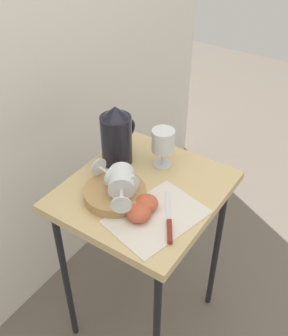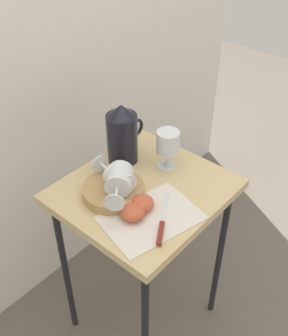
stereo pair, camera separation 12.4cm
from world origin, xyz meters
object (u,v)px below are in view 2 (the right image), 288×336
Objects in this scene: basket_tray at (113,191)px; pitcher at (122,138)px; wine_glass_upright at (168,144)px; wine_glass_tipped_far at (119,180)px; knife at (162,225)px; wine_glass_tipped_near at (119,178)px; apple_half_right at (142,203)px; apple_half_left at (133,212)px; table at (144,206)px.

pitcher reaches higher than basket_tray.
wine_glass_tipped_far is at bearing 178.49° from wine_glass_upright.
basket_tray reaches higher than knife.
wine_glass_tipped_near is at bearing -139.93° from pitcher.
wine_glass_upright is at bearing 35.76° from knife.
pitcher is at bearing 116.19° from wine_glass_upright.
apple_half_right reaches higher than basket_tray.
apple_half_left is (-0.04, -0.09, -0.05)m from wine_glass_tipped_far.
wine_glass_upright is 1.90× the size of apple_half_left.
wine_glass_tipped_near is 0.10m from apple_half_right.
knife is at bearing -144.24° from wine_glass_upright.
table is 3.82× the size of knife.
apple_half_left is at bearing -107.18° from basket_tray.
wine_glass_upright is 0.85× the size of wine_glass_tipped_far.
apple_half_right is (0.01, -0.08, -0.05)m from wine_glass_tipped_far.
wine_glass_upright is 0.24m from apple_half_right.
apple_half_right is 0.39× the size of knife.
wine_glass_tipped_far is (-0.16, -0.13, -0.01)m from pitcher.
wine_glass_tipped_far is at bearing 66.87° from apple_half_left.
basket_tray is (-0.09, 0.05, 0.10)m from table.
wine_glass_upright is 0.28m from apple_half_left.
wine_glass_tipped_near reaches higher than table.
basket_tray is 2.64× the size of apple_half_right.
pitcher reaches higher than wine_glass_upright.
basket_tray is at bearing -145.45° from pitcher.
wine_glass_tipped_near is 0.20m from knife.
wine_glass_tipped_far is 2.23× the size of apple_half_right.
table is 0.22m from wine_glass_upright.
basket_tray is at bearing 87.93° from knife.
pitcher is 2.97× the size of apple_half_left.
wine_glass_tipped_near is 0.94× the size of wine_glass_tipped_far.
apple_half_left is at bearing -152.24° from table.
knife is (-0.10, -0.15, 0.09)m from table.
table is 0.14m from basket_tray.
knife is at bearing -72.30° from apple_half_left.
wine_glass_tipped_far is 0.19m from knife.
wine_glass_tipped_near is at bearing 90.45° from apple_half_right.
pitcher reaches higher than table.
pitcher reaches higher than knife.
wine_glass_tipped_near is 0.01m from wine_glass_tipped_far.
pitcher is at bearing 61.82° from knife.
wine_glass_tipped_near reaches higher than apple_half_right.
wine_glass_upright is 0.30m from knife.
table is 5.21× the size of wine_glass_upright.
wine_glass_upright is at bearing -4.38° from wine_glass_tipped_near.
basket_tray is 1.39× the size of wine_glass_upright.
pitcher is at bearing 66.48° from table.
wine_glass_tipped_far is 0.11m from apple_half_left.
wine_glass_upright is at bearing -63.81° from pitcher.
pitcher is 0.30m from apple_half_left.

